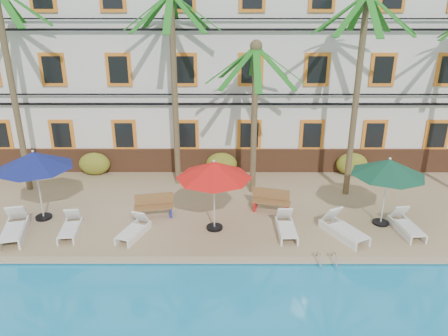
{
  "coord_description": "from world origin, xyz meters",
  "views": [
    {
      "loc": [
        0.32,
        -13.1,
        8.33
      ],
      "look_at": [
        0.29,
        3.0,
        2.0
      ],
      "focal_mm": 35.0,
      "sensor_mm": 36.0,
      "label": 1
    }
  ],
  "objects_px": {
    "lounger_c": "(134,229)",
    "palm_c": "(255,97)",
    "lounger_f": "(406,225)",
    "bench_left": "(153,206)",
    "palm_a": "(8,64)",
    "palm_b": "(174,65)",
    "lounger_d": "(286,227)",
    "umbrella_blue": "(34,160)",
    "palm_d": "(359,70)",
    "pool_ladder": "(326,263)",
    "bench_right": "(272,200)",
    "umbrella_green": "(389,168)",
    "umbrella_red": "(214,170)",
    "lounger_b": "(70,227)",
    "lounger_a": "(14,228)",
    "lounger_e": "(343,228)"
  },
  "relations": [
    {
      "from": "lounger_c",
      "to": "palm_c",
      "type": "bearing_deg",
      "value": 40.47
    },
    {
      "from": "lounger_f",
      "to": "bench_left",
      "type": "distance_m",
      "value": 9.53
    },
    {
      "from": "palm_a",
      "to": "palm_b",
      "type": "distance_m",
      "value": 6.66
    },
    {
      "from": "palm_c",
      "to": "lounger_d",
      "type": "bearing_deg",
      "value": -74.64
    },
    {
      "from": "lounger_d",
      "to": "bench_left",
      "type": "bearing_deg",
      "value": 165.39
    },
    {
      "from": "umbrella_blue",
      "to": "lounger_d",
      "type": "distance_m",
      "value": 9.65
    },
    {
      "from": "palm_d",
      "to": "umbrella_blue",
      "type": "xyz_separation_m",
      "value": [
        -12.42,
        -2.35,
        -2.96
      ]
    },
    {
      "from": "lounger_c",
      "to": "pool_ladder",
      "type": "height_order",
      "value": "lounger_c"
    },
    {
      "from": "palm_a",
      "to": "bench_left",
      "type": "relative_size",
      "value": 5.6
    },
    {
      "from": "palm_d",
      "to": "pool_ladder",
      "type": "xyz_separation_m",
      "value": [
        -2.02,
        -5.42,
        -5.38
      ]
    },
    {
      "from": "lounger_d",
      "to": "bench_left",
      "type": "distance_m",
      "value": 5.21
    },
    {
      "from": "palm_c",
      "to": "bench_right",
      "type": "xyz_separation_m",
      "value": [
        0.65,
        -1.9,
        -3.78
      ]
    },
    {
      "from": "palm_b",
      "to": "umbrella_green",
      "type": "distance_m",
      "value": 9.54
    },
    {
      "from": "lounger_c",
      "to": "umbrella_blue",
      "type": "bearing_deg",
      "value": 160.84
    },
    {
      "from": "palm_a",
      "to": "palm_c",
      "type": "distance_m",
      "value": 10.1
    },
    {
      "from": "palm_b",
      "to": "palm_d",
      "type": "bearing_deg",
      "value": -8.8
    },
    {
      "from": "umbrella_red",
      "to": "bench_right",
      "type": "relative_size",
      "value": 1.75
    },
    {
      "from": "palm_a",
      "to": "lounger_b",
      "type": "height_order",
      "value": "palm_a"
    },
    {
      "from": "umbrella_blue",
      "to": "lounger_a",
      "type": "relative_size",
      "value": 1.31
    },
    {
      "from": "palm_c",
      "to": "lounger_f",
      "type": "relative_size",
      "value": 3.54
    },
    {
      "from": "palm_d",
      "to": "bench_right",
      "type": "distance_m",
      "value": 6.24
    },
    {
      "from": "lounger_d",
      "to": "umbrella_blue",
      "type": "bearing_deg",
      "value": 172.97
    },
    {
      "from": "umbrella_blue",
      "to": "pool_ladder",
      "type": "bearing_deg",
      "value": -16.42
    },
    {
      "from": "palm_b",
      "to": "palm_d",
      "type": "xyz_separation_m",
      "value": [
        7.5,
        -1.16,
        -0.02
      ]
    },
    {
      "from": "umbrella_blue",
      "to": "lounger_d",
      "type": "xyz_separation_m",
      "value": [
        9.33,
        -1.15,
        -2.15
      ]
    },
    {
      "from": "pool_ladder",
      "to": "lounger_a",
      "type": "bearing_deg",
      "value": 171.09
    },
    {
      "from": "palm_a",
      "to": "umbrella_green",
      "type": "bearing_deg",
      "value": -12.26
    },
    {
      "from": "palm_b",
      "to": "palm_c",
      "type": "height_order",
      "value": "palm_b"
    },
    {
      "from": "umbrella_blue",
      "to": "lounger_a",
      "type": "bearing_deg",
      "value": -110.41
    },
    {
      "from": "palm_d",
      "to": "lounger_a",
      "type": "xyz_separation_m",
      "value": [
        -12.93,
        -3.71,
        -5.07
      ]
    },
    {
      "from": "palm_a",
      "to": "umbrella_red",
      "type": "relative_size",
      "value": 3.18
    },
    {
      "from": "lounger_f",
      "to": "lounger_e",
      "type": "bearing_deg",
      "value": -172.56
    },
    {
      "from": "lounger_b",
      "to": "palm_c",
      "type": "bearing_deg",
      "value": 28.31
    },
    {
      "from": "lounger_a",
      "to": "pool_ladder",
      "type": "distance_m",
      "value": 11.05
    },
    {
      "from": "lounger_c",
      "to": "bench_right",
      "type": "xyz_separation_m",
      "value": [
        5.18,
        1.96,
        0.22
      ]
    },
    {
      "from": "umbrella_green",
      "to": "palm_b",
      "type": "bearing_deg",
      "value": 154.13
    },
    {
      "from": "umbrella_blue",
      "to": "lounger_e",
      "type": "xyz_separation_m",
      "value": [
        11.36,
        -1.33,
        -2.12
      ]
    },
    {
      "from": "umbrella_green",
      "to": "pool_ladder",
      "type": "xyz_separation_m",
      "value": [
        -2.64,
        -2.64,
        -2.31
      ]
    },
    {
      "from": "umbrella_red",
      "to": "lounger_d",
      "type": "relative_size",
      "value": 1.57
    },
    {
      "from": "umbrella_green",
      "to": "lounger_f",
      "type": "bearing_deg",
      "value": -40.12
    },
    {
      "from": "lounger_a",
      "to": "palm_c",
      "type": "bearing_deg",
      "value": 23.82
    },
    {
      "from": "palm_a",
      "to": "lounger_f",
      "type": "relative_size",
      "value": 4.75
    },
    {
      "from": "palm_b",
      "to": "pool_ladder",
      "type": "relative_size",
      "value": 11.44
    },
    {
      "from": "lounger_d",
      "to": "lounger_f",
      "type": "relative_size",
      "value": 0.95
    },
    {
      "from": "bench_left",
      "to": "palm_d",
      "type": "bearing_deg",
      "value": 15.08
    },
    {
      "from": "lounger_d",
      "to": "bench_right",
      "type": "distance_m",
      "value": 1.84
    },
    {
      "from": "lounger_f",
      "to": "bench_left",
      "type": "xyz_separation_m",
      "value": [
        -9.46,
        1.18,
        0.2
      ]
    },
    {
      "from": "lounger_d",
      "to": "lounger_e",
      "type": "xyz_separation_m",
      "value": [
        2.02,
        -0.18,
        0.03
      ]
    },
    {
      "from": "lounger_a",
      "to": "lounger_b",
      "type": "relative_size",
      "value": 1.25
    },
    {
      "from": "umbrella_green",
      "to": "pool_ladder",
      "type": "height_order",
      "value": "umbrella_green"
    }
  ]
}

